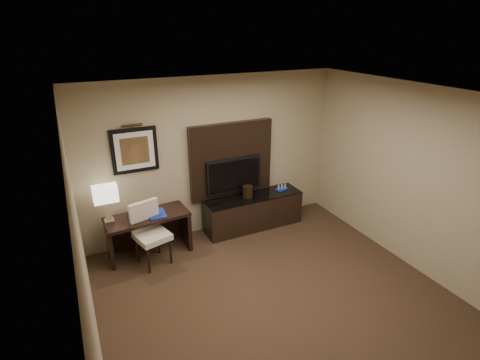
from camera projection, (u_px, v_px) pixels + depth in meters
floor at (289, 314)px, 4.80m from camera, size 4.50×5.00×0.01m
ceiling at (303, 102)px, 3.76m from camera, size 4.50×5.00×0.01m
wall_back at (214, 157)px, 6.36m from camera, size 4.50×0.01×2.70m
wall_left at (86, 273)px, 3.38m from camera, size 0.01×5.00×2.70m
wall_right at (432, 187)px, 5.18m from camera, size 0.01×5.00×2.70m
desk at (149, 234)px, 5.94m from camera, size 1.31×0.63×0.68m
credenza at (253, 211)px, 6.75m from camera, size 1.78×0.50×0.61m
tv_wall_panel at (231, 159)px, 6.46m from camera, size 1.50×0.12×1.30m
tv at (234, 175)px, 6.47m from camera, size 1.00×0.08×0.60m
artwork at (135, 150)px, 5.71m from camera, size 0.70×0.04×0.70m
picture_light at (132, 125)px, 5.52m from camera, size 0.04×0.04×0.30m
desk_chair at (152, 235)px, 5.64m from camera, size 0.58×0.64×0.97m
table_lamp at (107, 203)px, 5.55m from camera, size 0.41×0.29×0.60m
desk_phone at (136, 216)px, 5.69m from camera, size 0.20×0.18×0.09m
blue_folder at (157, 214)px, 5.84m from camera, size 0.28×0.36×0.02m
book at (151, 208)px, 5.81m from camera, size 0.17×0.08×0.23m
ice_bucket at (248, 191)px, 6.57m from camera, size 0.18×0.18×0.20m
minibar_tray at (282, 188)px, 6.88m from camera, size 0.26×0.19×0.08m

